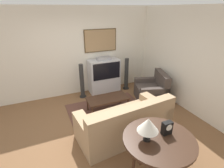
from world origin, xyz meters
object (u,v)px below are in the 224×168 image
at_px(table_lamp, 148,125).
at_px(speaker_tower_left, 82,82).
at_px(armchair, 152,91).
at_px(coffee_table, 108,99).
at_px(couch, 125,123).
at_px(console_table, 159,142).
at_px(tv, 104,76).
at_px(speaker_tower_right, 126,75).
at_px(mantel_clock, 167,128).

distance_m(table_lamp, speaker_tower_left, 3.29).
distance_m(armchair, speaker_tower_left, 2.17).
bearing_deg(coffee_table, speaker_tower_left, 110.95).
bearing_deg(table_lamp, armchair, 51.87).
xyz_separation_m(couch, table_lamp, (-0.21, -1.06, 0.74)).
distance_m(console_table, table_lamp, 0.40).
relative_size(couch, coffee_table, 1.87).
bearing_deg(speaker_tower_left, tv, 6.84).
bearing_deg(speaker_tower_right, couch, -118.69).
height_order(tv, couch, tv).
bearing_deg(console_table, speaker_tower_right, 69.91).
bearing_deg(tv, speaker_tower_left, -173.16).
bearing_deg(speaker_tower_right, console_table, -110.09).
relative_size(armchair, table_lamp, 3.05).
distance_m(table_lamp, speaker_tower_right, 3.58).
bearing_deg(couch, mantel_clock, 93.13).
distance_m(couch, coffee_table, 1.10).
distance_m(couch, speaker_tower_left, 2.22).
height_order(armchair, console_table, armchair).
bearing_deg(couch, speaker_tower_right, -123.97).
bearing_deg(mantel_clock, coffee_table, 92.88).
height_order(coffee_table, table_lamp, table_lamp).
distance_m(coffee_table, mantel_clock, 2.24).
bearing_deg(coffee_table, tv, 72.66).
distance_m(console_table, speaker_tower_left, 3.32).
distance_m(couch, armchair, 1.90).
xyz_separation_m(tv, console_table, (-0.43, -3.39, 0.16)).
distance_m(armchair, mantel_clock, 2.67).
height_order(tv, coffee_table, tv).
xyz_separation_m(tv, speaker_tower_left, (-0.78, -0.09, -0.05)).
xyz_separation_m(coffee_table, table_lamp, (-0.26, -2.17, 0.71)).
bearing_deg(couch, speaker_tower_left, -85.79).
xyz_separation_m(table_lamp, mantel_clock, (0.37, -0.00, -0.17)).
bearing_deg(armchair, console_table, -15.13).
relative_size(armchair, speaker_tower_left, 1.07).
distance_m(tv, armchair, 1.61).
relative_size(coffee_table, console_table, 0.99).
distance_m(armchair, console_table, 2.76).
xyz_separation_m(coffee_table, speaker_tower_left, (-0.41, 1.08, 0.16)).
distance_m(mantel_clock, speaker_tower_right, 3.43).
relative_size(armchair, mantel_clock, 5.39).
distance_m(console_table, mantel_clock, 0.25).
distance_m(mantel_clock, speaker_tower_left, 3.31).
bearing_deg(console_table, couch, 89.42).
bearing_deg(speaker_tower_left, console_table, -83.88).
height_order(coffee_table, speaker_tower_right, speaker_tower_right).
bearing_deg(speaker_tower_left, speaker_tower_right, 0.00).
xyz_separation_m(tv, table_lamp, (-0.62, -3.34, 0.50)).
distance_m(coffee_table, speaker_tower_left, 1.17).
bearing_deg(console_table, coffee_table, 88.45).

